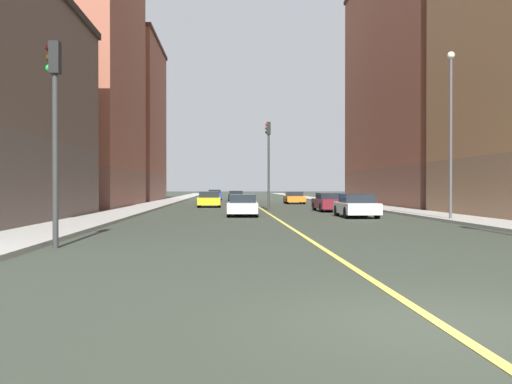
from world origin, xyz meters
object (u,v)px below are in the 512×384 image
(traffic_light_right_near, at_px, (55,114))
(car_yellow, at_px, (209,200))
(car_silver, at_px, (243,205))
(car_blue, at_px, (215,195))
(car_orange, at_px, (294,198))
(car_maroon, at_px, (330,202))
(building_right_distant, at_px, (112,121))
(traffic_light_median_far, at_px, (268,154))
(car_black, at_px, (236,196))
(building_right_midblock, at_px, (63,68))
(building_left_mid, at_px, (434,82))
(car_white, at_px, (356,206))
(street_lamp_left_near, at_px, (451,119))

(traffic_light_right_near, distance_m, car_yellow, 32.42)
(car_silver, relative_size, car_blue, 1.14)
(car_orange, relative_size, car_maroon, 0.92)
(building_right_distant, height_order, traffic_light_median_far, building_right_distant)
(car_black, relative_size, car_yellow, 1.03)
(traffic_light_median_far, height_order, car_black, traffic_light_median_far)
(traffic_light_median_far, relative_size, car_orange, 1.58)
(car_maroon, xyz_separation_m, car_black, (-6.14, 28.18, -0.03))
(car_yellow, bearing_deg, traffic_light_right_near, -95.95)
(building_right_midblock, bearing_deg, car_silver, -45.63)
(car_maroon, bearing_deg, car_orange, 91.31)
(traffic_light_median_far, bearing_deg, car_yellow, 122.93)
(building_right_distant, distance_m, car_black, 17.19)
(traffic_light_right_near, bearing_deg, car_black, 83.46)
(traffic_light_right_near, bearing_deg, car_yellow, 84.05)
(car_maroon, bearing_deg, car_silver, -136.19)
(building_left_mid, height_order, car_yellow, building_left_mid)
(traffic_light_right_near, distance_m, car_white, 20.00)
(building_right_distant, height_order, car_silver, building_right_distant)
(car_orange, xyz_separation_m, car_white, (0.49, -25.60, 0.05))
(building_right_midblock, bearing_deg, traffic_light_median_far, -23.11)
(traffic_light_right_near, distance_m, car_black, 51.97)
(traffic_light_right_near, relative_size, car_black, 1.42)
(building_right_distant, height_order, car_white, building_right_distant)
(building_right_midblock, height_order, car_yellow, building_right_midblock)
(building_right_midblock, relative_size, car_yellow, 5.85)
(car_blue, bearing_deg, car_black, -64.95)
(building_right_distant, bearing_deg, traffic_light_median_far, -58.37)
(building_left_mid, bearing_deg, building_right_midblock, -174.55)
(building_left_mid, height_order, traffic_light_right_near, building_left_mid)
(car_orange, bearing_deg, car_black, 118.98)
(building_left_mid, relative_size, traffic_light_right_near, 4.43)
(traffic_light_right_near, xyz_separation_m, car_maroon, (12.05, 23.36, -3.12))
(car_silver, bearing_deg, car_white, -15.35)
(traffic_light_right_near, distance_m, car_orange, 42.91)
(traffic_light_right_near, relative_size, car_white, 1.35)
(building_right_distant, bearing_deg, car_maroon, -54.11)
(building_right_distant, xyz_separation_m, car_white, (20.94, -36.60, -8.81))
(car_black, bearing_deg, car_white, -80.17)
(car_orange, xyz_separation_m, car_silver, (-5.87, -23.85, 0.02))
(traffic_light_median_far, xyz_separation_m, car_white, (4.28, -9.54, -3.48))
(car_silver, distance_m, car_white, 6.60)
(building_right_midblock, distance_m, car_yellow, 16.38)
(building_right_midblock, height_order, car_maroon, building_right_midblock)
(car_yellow, bearing_deg, car_white, -61.95)
(street_lamp_left_near, bearing_deg, building_left_mid, 71.70)
(car_silver, height_order, car_yellow, car_yellow)
(building_right_midblock, height_order, car_silver, building_right_midblock)
(car_silver, distance_m, car_maroon, 8.70)
(car_orange, bearing_deg, building_right_midblock, -156.38)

